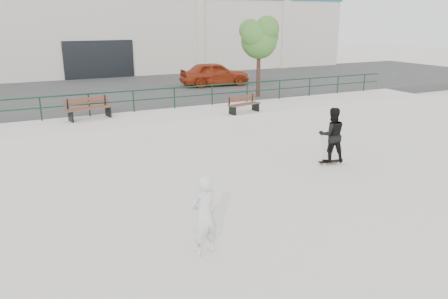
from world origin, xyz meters
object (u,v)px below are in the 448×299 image
bench_right (243,104)px  red_car (215,74)px  bench_left (89,108)px  skateboard (330,162)px  tree (260,37)px  standing_skater (332,135)px  seated_skater (204,215)px

bench_right → red_car: 8.80m
bench_left → skateboard: bench_left is taller
bench_right → skateboard: 6.59m
skateboard → tree: bearing=81.3°
tree → standing_skater: tree is taller
bench_right → tree: 5.43m
skateboard → seated_skater: size_ratio=0.47×
standing_skater → bench_right: bearing=-70.9°
red_car → skateboard: (-2.71, -14.97, -1.19)m
bench_right → seated_skater: 11.89m
bench_right → seated_skater: seated_skater is taller
skateboard → standing_skater: bearing=0.0°
bench_left → tree: (9.52, 1.78, 2.80)m
red_car → standing_skater: bearing=174.7°
red_car → standing_skater: 15.22m
skateboard → seated_skater: bearing=-141.6°
bench_right → tree: bearing=39.0°
red_car → seated_skater: (-8.83, -18.47, -0.40)m
bench_left → seated_skater: (0.26, -11.83, -0.09)m
red_car → standing_skater: (-2.71, -14.97, -0.26)m
tree → seated_skater: (-9.26, -13.62, -2.89)m
bench_left → skateboard: 10.53m
tree → seated_skater: tree is taller
tree → red_car: tree is taller
bench_right → seated_skater: bearing=-134.4°
tree → seated_skater: 16.72m
bench_right → skateboard: (-0.25, -6.53, -0.81)m
bench_right → bench_left: bearing=152.8°
red_car → tree: bearing=-169.9°
seated_skater → tree: bearing=-135.1°
bench_right → standing_skater: (-0.25, -6.53, 0.12)m
tree → seated_skater: size_ratio=2.52×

